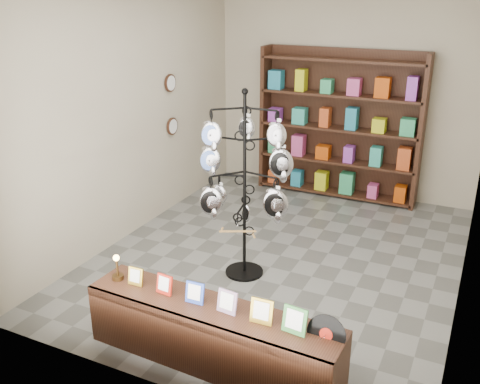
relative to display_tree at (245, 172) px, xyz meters
The scene contains 6 objects.
ground 1.34m from the display_tree, 68.89° to the left, with size 5.00×5.00×0.00m, color slate.
room_envelope 0.88m from the display_tree, 68.89° to the left, with size 5.00×5.00×5.00m.
display_tree is the anchor object (origin of this frame).
front_shelf 1.82m from the display_tree, 74.86° to the right, with size 2.27×0.54×0.80m.
back_shelving 2.87m from the display_tree, 85.69° to the left, with size 2.42×0.36×2.20m.
wall_clocks 2.24m from the display_tree, 142.30° to the left, with size 0.03×0.24×0.84m.
Camera 1 is at (2.04, -5.36, 3.01)m, focal length 40.00 mm.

